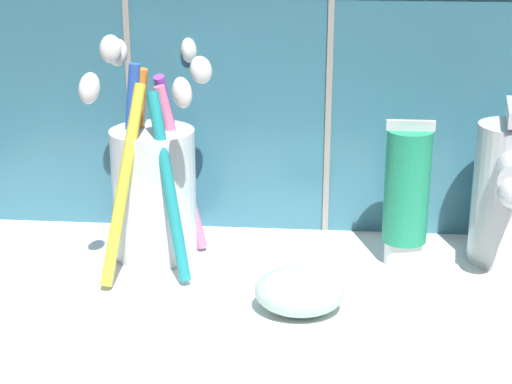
{
  "coord_description": "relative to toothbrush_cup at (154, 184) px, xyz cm",
  "views": [
    {
      "loc": [
        1.61,
        -55.52,
        30.48
      ],
      "look_at": [
        -3.45,
        3.19,
        9.39
      ],
      "focal_mm": 60.0,
      "sensor_mm": 36.0,
      "label": 1
    }
  ],
  "objects": [
    {
      "name": "soap_bar",
      "position": [
        12.12,
        -8.99,
        -4.5
      ],
      "size": [
        6.38,
        5.4,
        3.18
      ],
      "primitive_type": "ellipsoid",
      "color": "silver",
      "rests_on": "sink_counter"
    },
    {
      "name": "toothbrush_cup",
      "position": [
        0.0,
        0.0,
        0.0
      ],
      "size": [
        9.02,
        16.6,
        18.0
      ],
      "color": "silver",
      "rests_on": "sink_counter"
    },
    {
      "name": "toothpaste_tube",
      "position": [
        19.98,
        0.08,
        -0.3
      ],
      "size": [
        3.7,
        3.52,
        11.81
      ],
      "color": "white",
      "rests_on": "sink_counter"
    },
    {
      "name": "sink_counter",
      "position": [
        12.04,
        -7.89,
        -7.09
      ],
      "size": [
        67.27,
        29.73,
        2.0
      ],
      "primitive_type": "cube",
      "color": "white",
      "rests_on": "ground"
    },
    {
      "name": "sink_faucet",
      "position": [
        27.93,
        0.9,
        0.09
      ],
      "size": [
        5.54,
        10.48,
        12.87
      ],
      "rotation": [
        0.0,
        0.0,
        -1.72
      ],
      "color": "silver",
      "rests_on": "sink_counter"
    }
  ]
}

